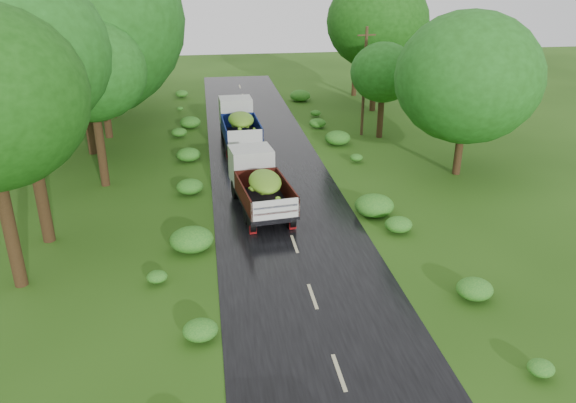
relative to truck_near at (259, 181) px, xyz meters
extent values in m
plane|color=#1E400D|center=(1.05, -11.89, -1.39)|extent=(120.00, 120.00, 0.00)
cube|color=black|center=(1.05, -6.89, -1.38)|extent=(6.50, 80.00, 0.02)
cube|color=#BFB78C|center=(1.05, -11.89, -1.36)|extent=(0.12, 1.60, 0.00)
cube|color=#BFB78C|center=(1.05, -7.89, -1.36)|extent=(0.12, 1.60, 0.00)
cube|color=#BFB78C|center=(1.05, -3.89, -1.36)|extent=(0.12, 1.60, 0.00)
cube|color=#BFB78C|center=(1.05, 0.11, -1.36)|extent=(0.12, 1.60, 0.00)
cube|color=#BFB78C|center=(1.05, 4.11, -1.36)|extent=(0.12, 1.60, 0.00)
cube|color=#BFB78C|center=(1.05, 8.11, -1.36)|extent=(0.12, 1.60, 0.00)
cube|color=#BFB78C|center=(1.05, 12.11, -1.36)|extent=(0.12, 1.60, 0.00)
cube|color=#BFB78C|center=(1.05, 16.11, -1.36)|extent=(0.12, 1.60, 0.00)
cube|color=#BFB78C|center=(1.05, 20.11, -1.36)|extent=(0.12, 1.60, 0.00)
cube|color=#BFB78C|center=(1.05, 24.11, -1.36)|extent=(0.12, 1.60, 0.00)
cube|color=#BFB78C|center=(1.05, 28.11, -1.36)|extent=(0.12, 1.60, 0.00)
cube|color=black|center=(0.03, -0.29, -0.79)|extent=(2.16, 5.28, 0.25)
cylinder|color=black|center=(-1.06, 1.46, -0.93)|extent=(0.36, 0.93, 0.91)
cylinder|color=black|center=(0.69, 1.67, -0.93)|extent=(0.36, 0.93, 0.91)
cylinder|color=black|center=(-0.71, -1.55, -0.93)|extent=(0.36, 0.93, 0.91)
cylinder|color=black|center=(1.05, -1.34, -0.93)|extent=(0.36, 0.93, 0.91)
cylinder|color=black|center=(-0.60, -2.48, -0.93)|extent=(0.36, 0.93, 0.91)
cylinder|color=black|center=(1.16, -2.27, -0.93)|extent=(0.36, 0.93, 0.91)
cube|color=#69090A|center=(-0.56, -2.78, -1.13)|extent=(0.31, 0.07, 0.41)
cube|color=#69090A|center=(1.19, -2.58, -1.13)|extent=(0.31, 0.07, 0.41)
cube|color=silver|center=(-0.20, 1.75, 0.20)|extent=(2.20, 1.95, 1.73)
cube|color=black|center=(0.15, -1.24, -0.59)|extent=(2.54, 4.13, 0.15)
cube|color=#3E0C0B|center=(-0.86, -1.36, -0.09)|extent=(0.53, 3.90, 0.87)
cube|color=#3E0C0B|center=(1.15, -1.12, -0.09)|extent=(0.53, 3.90, 0.87)
cube|color=#3E0C0B|center=(-0.08, 0.67, -0.09)|extent=(2.09, 0.32, 0.87)
cube|color=silver|center=(0.37, -3.15, -0.09)|extent=(2.09, 0.32, 0.87)
ellipsoid|color=#5C8D19|center=(0.15, -1.24, 0.46)|extent=(2.13, 3.47, 0.91)
cube|color=black|center=(-0.20, 10.17, -0.77)|extent=(1.85, 5.40, 0.27)
cylinder|color=black|center=(-1.20, 12.08, -0.91)|extent=(0.30, 0.96, 0.95)
cylinder|color=black|center=(0.64, 12.15, -0.91)|extent=(0.30, 0.96, 0.95)
cylinder|color=black|center=(-1.08, 8.92, -0.91)|extent=(0.30, 0.96, 0.95)
cylinder|color=black|center=(0.76, 8.99, -0.91)|extent=(0.30, 0.96, 0.95)
cylinder|color=black|center=(-1.04, 7.95, -0.91)|extent=(0.30, 0.96, 0.95)
cylinder|color=black|center=(0.80, 8.02, -0.91)|extent=(0.30, 0.96, 0.95)
cube|color=#69090A|center=(-1.02, 7.63, -1.12)|extent=(0.32, 0.05, 0.43)
cube|color=#69090A|center=(0.82, 7.70, -1.12)|extent=(0.32, 0.05, 0.43)
cube|color=silver|center=(-0.29, 12.30, 0.26)|extent=(2.16, 1.88, 1.80)
cube|color=black|center=(-0.16, 9.18, -0.56)|extent=(2.34, 4.16, 0.15)
cube|color=navy|center=(-1.22, 9.13, -0.03)|extent=(0.24, 4.08, 0.90)
cube|color=navy|center=(0.89, 9.22, -0.03)|extent=(0.24, 4.08, 0.90)
cube|color=navy|center=(-0.24, 11.18, -0.03)|extent=(2.18, 0.16, 0.90)
cube|color=silver|center=(-0.08, 7.18, -0.03)|extent=(2.18, 0.16, 0.90)
ellipsoid|color=#5C8D19|center=(-0.16, 9.18, 0.53)|extent=(1.97, 3.50, 0.95)
cylinder|color=#382616|center=(8.06, 11.15, 2.14)|extent=(0.22, 0.22, 7.05)
cube|color=#382616|center=(8.06, 11.15, 5.14)|extent=(1.23, 0.26, 0.09)
cylinder|color=black|center=(-9.27, -5.53, 2.51)|extent=(0.47, 0.47, 7.79)
cylinder|color=black|center=(-9.10, -2.01, 3.01)|extent=(0.49, 0.49, 8.79)
ellipsoid|color=#16480D|center=(-9.10, -2.01, 6.35)|extent=(3.73, 3.73, 3.36)
cylinder|color=black|center=(-7.68, 4.18, 1.98)|extent=(0.44, 0.44, 6.74)
ellipsoid|color=#16480D|center=(-7.68, 4.18, 4.54)|extent=(3.29, 3.29, 2.96)
cylinder|color=black|center=(-9.21, 9.74, 3.02)|extent=(0.49, 0.49, 8.81)
ellipsoid|color=#16480D|center=(-9.21, 9.74, 6.37)|extent=(4.94, 4.94, 4.45)
cylinder|color=black|center=(-8.71, 13.11, 2.60)|extent=(0.47, 0.47, 7.96)
ellipsoid|color=#16480D|center=(-8.71, 13.11, 5.62)|extent=(3.75, 3.75, 3.37)
cylinder|color=black|center=(-9.10, 18.29, 2.28)|extent=(0.46, 0.46, 7.34)
ellipsoid|color=#16480D|center=(-9.10, 18.29, 5.07)|extent=(4.71, 4.71, 4.24)
cylinder|color=black|center=(-8.64, 24.71, 2.21)|extent=(0.45, 0.45, 7.18)
ellipsoid|color=#16480D|center=(-8.64, 24.71, 4.93)|extent=(3.90, 3.90, 3.51)
cylinder|color=black|center=(11.23, 3.08, 1.62)|extent=(0.42, 0.42, 6.01)
ellipsoid|color=#1D5214|center=(11.23, 3.08, 3.90)|extent=(3.89, 3.89, 3.50)
cylinder|color=black|center=(9.10, 10.47, 1.05)|extent=(0.40, 0.40, 4.88)
ellipsoid|color=#1D5214|center=(9.10, 10.47, 2.91)|extent=(2.90, 2.90, 2.61)
cylinder|color=black|center=(10.70, 17.54, 2.40)|extent=(0.46, 0.46, 7.57)
ellipsoid|color=#1D5214|center=(10.70, 17.54, 5.28)|extent=(3.89, 3.89, 3.50)
cylinder|color=black|center=(10.64, 22.98, 1.68)|extent=(0.43, 0.43, 6.14)
ellipsoid|color=#1D5214|center=(10.64, 22.98, 4.02)|extent=(3.05, 3.05, 2.75)
camera|label=1|loc=(-2.30, -24.31, 9.46)|focal=35.00mm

